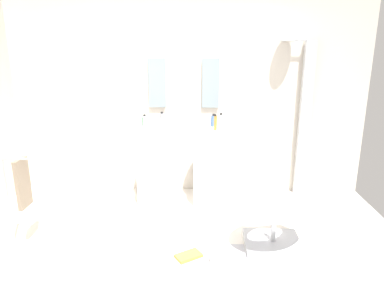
# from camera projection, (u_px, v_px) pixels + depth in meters

# --- Properties ---
(ground_plane) EXTENTS (4.80, 3.60, 0.04)m
(ground_plane) POSITION_uv_depth(u_px,v_px,m) (174.00, 254.00, 3.33)
(ground_plane) COLOR silver
(rear_partition) EXTENTS (4.80, 0.10, 2.60)m
(rear_partition) POSITION_uv_depth(u_px,v_px,m) (184.00, 97.00, 4.58)
(rear_partition) COLOR beige
(rear_partition) RESTS_ON ground_plane
(pedestal_sink_left) EXTENTS (0.44, 0.44, 1.08)m
(pedestal_sink_left) POSITION_uv_depth(u_px,v_px,m) (155.00, 164.00, 4.36)
(pedestal_sink_left) COLOR white
(pedestal_sink_left) RESTS_ON ground_plane
(pedestal_sink_right) EXTENTS (0.44, 0.44, 1.08)m
(pedestal_sink_right) POSITION_uv_depth(u_px,v_px,m) (210.00, 164.00, 4.33)
(pedestal_sink_right) COLOR white
(pedestal_sink_right) RESTS_ON ground_plane
(vanity_mirror_left) EXTENTS (0.22, 0.03, 0.63)m
(vanity_mirror_left) POSITION_uv_depth(u_px,v_px,m) (157.00, 83.00, 4.47)
(vanity_mirror_left) COLOR #8C9EA8
(vanity_mirror_right) EXTENTS (0.22, 0.03, 0.63)m
(vanity_mirror_right) POSITION_uv_depth(u_px,v_px,m) (211.00, 83.00, 4.45)
(vanity_mirror_right) COLOR #8C9EA8
(shower_column) EXTENTS (0.49, 0.24, 2.05)m
(shower_column) POSITION_uv_depth(u_px,v_px,m) (304.00, 116.00, 4.46)
(shower_column) COLOR #B7BABF
(shower_column) RESTS_ON ground_plane
(lounge_chair) EXTENTS (1.08, 1.08, 0.65)m
(lounge_chair) POSITION_uv_depth(u_px,v_px,m) (275.00, 214.00, 3.35)
(lounge_chair) COLOR #B7BABF
(lounge_chair) RESTS_ON ground_plane
(towel_rack) EXTENTS (0.37, 0.22, 0.95)m
(towel_rack) POSITION_uv_depth(u_px,v_px,m) (20.00, 185.00, 3.34)
(towel_rack) COLOR #B7BABF
(towel_rack) RESTS_ON ground_plane
(area_rug) EXTENTS (1.21, 0.74, 0.01)m
(area_rug) POSITION_uv_depth(u_px,v_px,m) (215.00, 266.00, 3.11)
(area_rug) COLOR #B2B2B7
(area_rug) RESTS_ON ground_plane
(magazine_ochre) EXTENTS (0.28, 0.25, 0.03)m
(magazine_ochre) POSITION_uv_depth(u_px,v_px,m) (188.00, 256.00, 3.23)
(magazine_ochre) COLOR gold
(magazine_ochre) RESTS_ON area_rug
(coffee_mug) EXTENTS (0.08, 0.08, 0.09)m
(coffee_mug) POSITION_uv_depth(u_px,v_px,m) (214.00, 258.00, 3.14)
(coffee_mug) COLOR white
(coffee_mug) RESTS_ON area_rug
(soap_bottle_clear) EXTENTS (0.05, 0.05, 0.16)m
(soap_bottle_clear) POSITION_uv_depth(u_px,v_px,m) (145.00, 121.00, 4.28)
(soap_bottle_clear) COLOR silver
(soap_bottle_clear) RESTS_ON pedestal_sink_left
(soap_bottle_amber) EXTENTS (0.04, 0.04, 0.19)m
(soap_bottle_amber) POSITION_uv_depth(u_px,v_px,m) (215.00, 123.00, 4.08)
(soap_bottle_amber) COLOR #C68C38
(soap_bottle_amber) RESTS_ON pedestal_sink_right
(soap_bottle_grey) EXTENTS (0.05, 0.05, 0.19)m
(soap_bottle_grey) POSITION_uv_depth(u_px,v_px,m) (162.00, 120.00, 4.26)
(soap_bottle_grey) COLOR #99999E
(soap_bottle_grey) RESTS_ON pedestal_sink_left
(soap_bottle_white) EXTENTS (0.05, 0.05, 0.18)m
(soap_bottle_white) POSITION_uv_depth(u_px,v_px,m) (221.00, 121.00, 4.27)
(soap_bottle_white) COLOR white
(soap_bottle_white) RESTS_ON pedestal_sink_right
(soap_bottle_green) EXTENTS (0.04, 0.04, 0.14)m
(soap_bottle_green) POSITION_uv_depth(u_px,v_px,m) (143.00, 122.00, 4.28)
(soap_bottle_green) COLOR #59996B
(soap_bottle_green) RESTS_ON pedestal_sink_left
(soap_bottle_blue) EXTENTS (0.06, 0.06, 0.16)m
(soap_bottle_blue) POSITION_uv_depth(u_px,v_px,m) (214.00, 121.00, 4.30)
(soap_bottle_blue) COLOR #4C72B7
(soap_bottle_blue) RESTS_ON pedestal_sink_right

